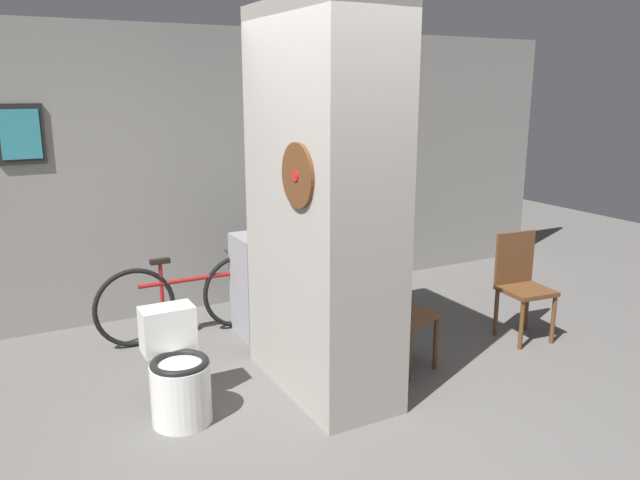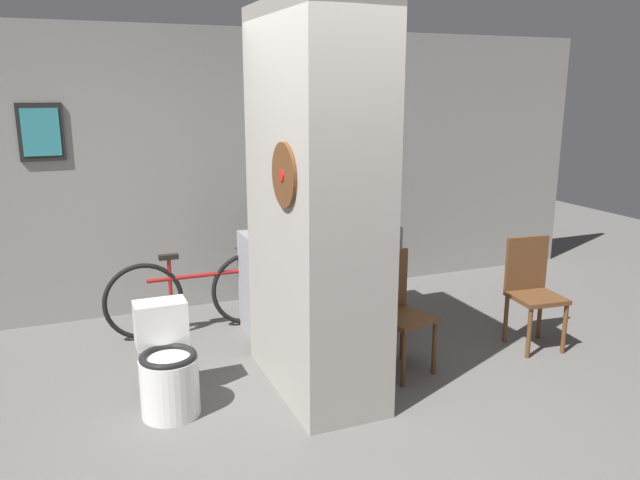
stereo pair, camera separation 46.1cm
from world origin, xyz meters
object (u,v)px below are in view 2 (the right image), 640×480
toilet (167,368)px  bottle_tall (322,216)px  chair_near_pillar (397,308)px  chair_by_doorway (532,288)px  bicycle (198,293)px

toilet → bottle_tall: bottle_tall is taller
bottle_tall → toilet: bearing=-143.5°
toilet → chair_near_pillar: chair_near_pillar is taller
chair_near_pillar → bottle_tall: (-0.11, 1.19, 0.47)m
chair_near_pillar → chair_by_doorway: (1.24, -0.01, 0.00)m
chair_near_pillar → bicycle: size_ratio=0.57×
chair_near_pillar → bicycle: 1.79m
chair_by_doorway → bottle_tall: bearing=144.4°
bottle_tall → chair_near_pillar: bearing=-84.7°
toilet → chair_near_pillar: bearing=-1.1°
bicycle → bottle_tall: bottle_tall is taller
chair_near_pillar → bicycle: chair_near_pillar is taller
toilet → bicycle: size_ratio=0.44×
toilet → chair_near_pillar: 1.69m
toilet → bottle_tall: bearing=36.5°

